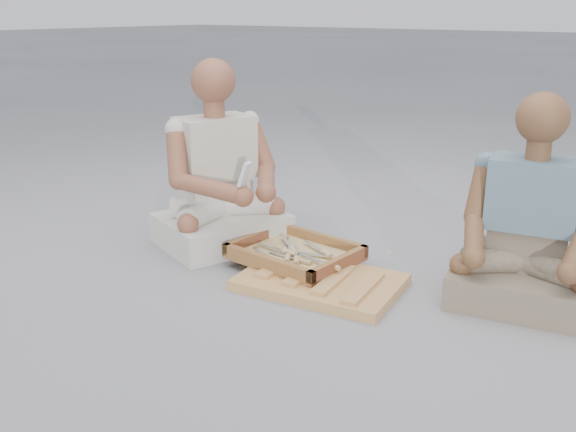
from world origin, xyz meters
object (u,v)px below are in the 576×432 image
Objects in this scene: tool_tray at (295,254)px; companion at (527,236)px; craftsman at (220,184)px; carved_panel at (320,282)px.

companion reaches higher than tool_tray.
carved_panel is at bearing 96.93° from craftsman.
carved_panel is 0.73m from craftsman.
craftsman is at bearing -2.67° from companion.
tool_tray is at bearing 104.00° from craftsman.
craftsman is at bearing 168.17° from carved_panel.
carved_panel is 0.23m from tool_tray.
carved_panel is at bearing 15.56° from companion.
carved_panel is 0.79× the size of companion.
tool_tray is 0.65× the size of companion.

